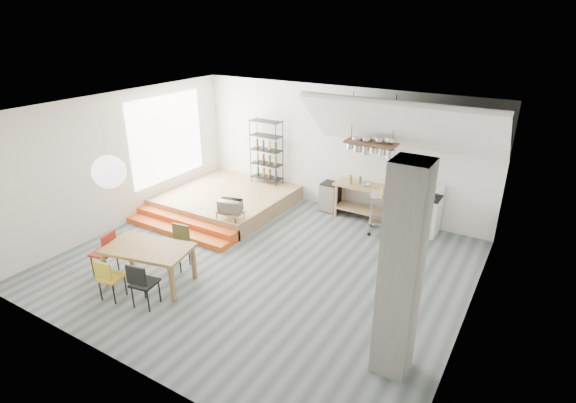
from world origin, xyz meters
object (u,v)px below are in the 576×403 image
Objects in this scene: mini_fridge at (330,197)px; stove at (426,214)px; dining_table at (148,251)px; rolling_cart at (391,209)px.

stove is at bearing -1.00° from mini_fridge.
stove reaches higher than dining_table.
mini_fridge is (1.43, 4.91, -0.30)m from dining_table.
dining_table is 5.47m from rolling_cart.
rolling_cart is at bearing -147.10° from stove.
stove is 1.54× the size of mini_fridge.
dining_table is at bearing -144.31° from rolling_cart.
stove is 2.51m from mini_fridge.
stove reaches higher than rolling_cart.
mini_fridge is (-1.80, 0.50, -0.24)m from rolling_cart.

